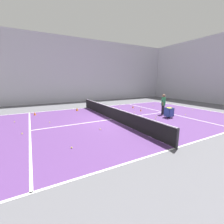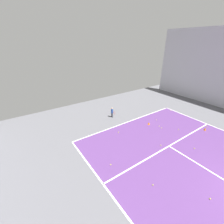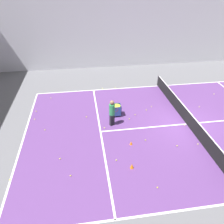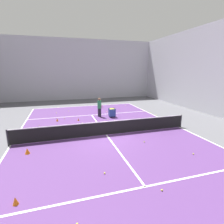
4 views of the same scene
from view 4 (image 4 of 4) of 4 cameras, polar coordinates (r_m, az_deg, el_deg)
The scene contains 43 objects.
ground_plane at distance 12.21m, azimuth -1.80°, elevation -7.52°, with size 35.92×35.92×0.00m, color #5B5B60.
court_playing_area at distance 12.21m, azimuth -1.80°, elevation -7.52°, with size 11.89×20.96×0.00m.
line_baseline_far at distance 22.13m, azimuth -8.85°, elevation 1.96°, with size 11.89×0.10×0.00m, color white.
line_sideline_left at distance 12.24m, azimuth -30.21°, elevation -9.39°, with size 0.10×20.96×0.00m, color white.
line_sideline_right at distance 14.80m, azimuth 21.10°, elevation -4.62°, with size 0.10×20.96×0.00m, color white.
line_service_near at distance 7.44m, azimuth 10.77°, elevation -22.83°, with size 11.89×0.10×0.00m, color white.
line_service_far at distance 17.59m, azimuth -6.67°, elevation -0.98°, with size 11.89×0.10×0.00m, color white.
line_centre_service at distance 12.21m, azimuth -1.80°, elevation -7.50°, with size 0.10×11.53×0.00m, color white.
hall_enclosure_far at distance 27.21m, azimuth -10.90°, elevation 13.37°, with size 22.85×0.15×8.83m.
tennis_net at distance 12.04m, azimuth -1.82°, elevation -5.23°, with size 12.19×0.10×0.99m.
coach_at_net at distance 16.67m, azimuth -4.13°, elevation 1.98°, with size 0.52×0.69×1.84m.
ball_cart at distance 16.57m, azimuth 0.00°, elevation 0.34°, with size 0.58×0.57×0.86m.
training_cone_1 at distance 16.07m, azimuth -17.47°, elevation -2.42°, with size 0.19×0.19×0.28m, color orange.
training_cone_2 at distance 7.28m, azimuth -29.02°, elevation -24.01°, with size 0.20×0.20×0.28m, color orange.
training_cone_3 at distance 15.79m, azimuth -10.92°, elevation -2.41°, with size 0.16×0.16×0.22m, color orange.
training_cone_4 at distance 10.62m, azimuth -25.94°, elevation -11.39°, with size 0.27×0.27×0.31m, color orange.
tennis_ball_0 at distance 13.28m, azimuth -12.06°, elevation -5.89°, with size 0.07×0.07×0.07m, color yellow.
tennis_ball_1 at distance 16.78m, azimuth -15.28°, elevation -1.98°, with size 0.07×0.07×0.07m, color yellow.
tennis_ball_2 at distance 11.21m, azimuth 10.45°, elevation -9.54°, with size 0.07×0.07×0.07m, color yellow.
tennis_ball_5 at distance 10.51m, azimuth 25.04°, elevation -12.28°, with size 0.07×0.07×0.07m, color yellow.
tennis_ball_6 at distance 19.12m, azimuth -17.67°, elevation -0.26°, with size 0.07×0.07×0.07m, color yellow.
tennis_ball_8 at distance 14.94m, azimuth -9.68°, elevation -3.58°, with size 0.07×0.07×0.07m, color yellow.
tennis_ball_10 at distance 14.45m, azimuth 6.09°, elevation -4.06°, with size 0.07×0.07×0.07m, color yellow.
tennis_ball_11 at distance 15.47m, azimuth 0.83°, elevation -2.79°, with size 0.07×0.07×0.07m, color yellow.
tennis_ball_12 at distance 19.70m, azimuth -13.98°, elevation 0.37°, with size 0.07×0.07×0.07m, color yellow.
tennis_ball_13 at distance 12.09m, azimuth -11.68°, elevation -7.84°, with size 0.07×0.07×0.07m, color yellow.
tennis_ball_14 at distance 17.36m, azimuth -5.46°, elevation -1.03°, with size 0.07×0.07×0.07m, color yellow.
tennis_ball_15 at distance 21.05m, azimuth -6.56°, elevation 1.53°, with size 0.07×0.07×0.07m, color yellow.
tennis_ball_16 at distance 22.12m, azimuth -3.51°, elevation 2.17°, with size 0.07×0.07×0.07m, color yellow.
tennis_ball_17 at distance 14.75m, azimuth 3.78°, elevation -3.64°, with size 0.07×0.07×0.07m, color yellow.
tennis_ball_19 at distance 21.95m, azimuth -17.18°, elevation 1.50°, with size 0.07×0.07×0.07m, color yellow.
tennis_ball_20 at distance 19.25m, azimuth 10.13°, elevation 0.27°, with size 0.07×0.07×0.07m, color yellow.
tennis_ball_21 at distance 18.87m, azimuth 12.50°, elevation -0.12°, with size 0.07×0.07×0.07m, color yellow.
tennis_ball_22 at distance 22.19m, azimuth 4.42°, elevation 2.20°, with size 0.07×0.07×0.07m, color yellow.
tennis_ball_23 at distance 15.33m, azimuth -22.70°, elevation -4.03°, with size 0.07×0.07×0.07m, color yellow.
tennis_ball_24 at distance 7.36m, azimuth 15.97°, elevation -23.31°, with size 0.07×0.07×0.07m, color yellow.
tennis_ball_25 at distance 18.71m, azimuth -1.73°, elevation 0.09°, with size 0.07×0.07×0.07m, color yellow.
tennis_ball_26 at distance 8.02m, azimuth -2.43°, elevation -19.33°, with size 0.07×0.07×0.07m, color yellow.
tennis_ball_27 at distance 15.82m, azimuth -1.36°, elevation -2.42°, with size 0.07×0.07×0.07m, color yellow.
tennis_ball_29 at distance 22.42m, azimuth -0.97°, elevation 2.35°, with size 0.07×0.07×0.07m, color yellow.
tennis_ball_30 at distance 12.33m, azimuth -2.65°, elevation -7.13°, with size 0.07×0.07×0.07m, color yellow.
tennis_ball_31 at distance 17.96m, azimuth 14.21°, elevation -0.90°, with size 0.07×0.07×0.07m, color yellow.
tennis_ball_32 at distance 6.10m, azimuth -11.32°, elevation -32.24°, with size 0.07×0.07×0.07m, color yellow.
Camera 4 is at (-2.92, -11.02, 4.39)m, focal length 28.00 mm.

